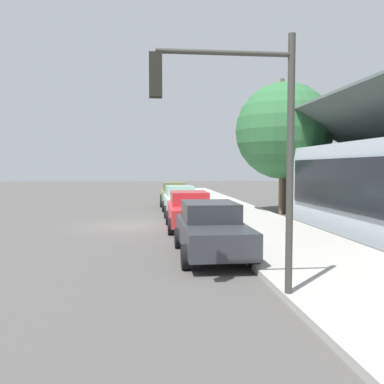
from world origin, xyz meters
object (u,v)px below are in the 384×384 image
(car_cherry, at_px, (190,210))
(fire_hydrant_red, at_px, (229,219))
(shade_tree, at_px, (284,131))
(utility_pole_wooden, at_px, (281,144))
(car_seafoam, at_px, (180,200))
(traffic_light_main, at_px, (237,123))
(car_charcoal, at_px, (211,229))
(car_olive, at_px, (174,193))

(car_cherry, relative_size, fire_hydrant_red, 6.42)
(shade_tree, relative_size, utility_pole_wooden, 0.99)
(car_seafoam, xyz_separation_m, traffic_light_main, (15.03, -0.08, 2.68))
(car_charcoal, xyz_separation_m, shade_tree, (-10.56, 5.78, 3.87))
(car_charcoal, bearing_deg, car_cherry, -178.71)
(car_cherry, bearing_deg, traffic_light_main, 0.32)
(car_cherry, bearing_deg, car_seafoam, -179.32)
(car_olive, bearing_deg, car_seafoam, 1.38)
(shade_tree, bearing_deg, traffic_light_main, -21.94)
(car_olive, height_order, fire_hydrant_red, car_olive)
(car_olive, relative_size, traffic_light_main, 0.94)
(car_charcoal, bearing_deg, shade_tree, 151.59)
(shade_tree, bearing_deg, car_cherry, -48.87)
(car_olive, height_order, shade_tree, shade_tree)
(shade_tree, xyz_separation_m, fire_hydrant_red, (5.88, -4.29, -4.19))
(utility_pole_wooden, bearing_deg, fire_hydrant_red, -36.57)
(utility_pole_wooden, bearing_deg, car_cherry, -50.27)
(shade_tree, distance_m, traffic_light_main, 15.98)
(shade_tree, bearing_deg, car_charcoal, -28.70)
(traffic_light_main, relative_size, fire_hydrant_red, 7.32)
(car_seafoam, bearing_deg, fire_hydrant_red, 14.28)
(car_cherry, height_order, traffic_light_main, traffic_light_main)
(car_cherry, height_order, utility_pole_wooden, utility_pole_wooden)
(car_cherry, xyz_separation_m, fire_hydrant_red, (0.75, 1.58, -0.32))
(car_charcoal, bearing_deg, traffic_light_main, -2.04)
(traffic_light_main, bearing_deg, shade_tree, 158.06)
(shade_tree, bearing_deg, utility_pole_wooden, -30.84)
(car_olive, height_order, car_seafoam, same)
(shade_tree, height_order, utility_pole_wooden, utility_pole_wooden)
(car_cherry, bearing_deg, utility_pole_wooden, 130.50)
(car_seafoam, bearing_deg, car_charcoal, 0.35)
(car_cherry, distance_m, shade_tree, 8.71)
(car_olive, bearing_deg, car_charcoal, 1.78)
(car_charcoal, distance_m, utility_pole_wooden, 11.88)
(car_olive, height_order, car_charcoal, same)
(car_charcoal, relative_size, shade_tree, 0.62)
(traffic_light_main, relative_size, utility_pole_wooden, 0.69)
(traffic_light_main, bearing_deg, fire_hydrant_red, 169.43)
(car_seafoam, distance_m, fire_hydrant_red, 6.35)
(car_olive, relative_size, shade_tree, 0.66)
(car_cherry, bearing_deg, shade_tree, 131.90)
(utility_pole_wooden, height_order, fire_hydrant_red, utility_pole_wooden)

